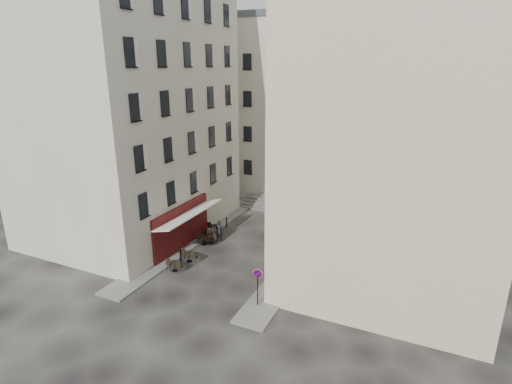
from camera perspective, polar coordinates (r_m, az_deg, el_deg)
The scene contains 18 objects.
ground at distance 29.27m, azimuth -4.26°, elevation -10.25°, with size 90.00×90.00×0.00m, color black.
sidewalk_left at distance 34.44m, azimuth -7.65°, elevation -5.79°, with size 2.00×22.00×0.12m, color slate.
sidewalk_right at distance 30.08m, azimuth 6.19°, elevation -9.36°, with size 2.00×18.00×0.12m, color slate.
building_left at distance 34.67m, azimuth -17.86°, elevation 11.27°, with size 12.20×16.20×20.60m.
building_right at distance 26.49m, azimuth 19.70°, elevation 7.15°, with size 12.20×14.20×18.60m.
building_back at distance 43.96m, azimuth 6.51°, elevation 11.86°, with size 18.20×10.20×18.60m.
cafe_storefront at distance 31.36m, azimuth -10.41°, elevation -4.75°, with size 1.74×7.30×3.50m.
stone_steps at distance 39.63m, azimuth 4.50°, elevation -1.96°, with size 9.00×3.15×0.80m.
bollard_near at distance 29.86m, azimuth -10.77°, elevation -8.80°, with size 0.12×0.12×0.98m.
bollard_mid at distance 32.47m, azimuth -7.21°, elevation -6.37°, with size 0.12×0.12×0.98m.
bollard_far at distance 35.24m, azimuth -4.23°, elevation -4.29°, with size 0.12×0.12×0.98m.
no_parking_sign at distance 23.71m, azimuth 0.22°, elevation -12.53°, with size 0.55×0.17×2.47m.
bistro_table_a at distance 28.64m, azimuth -11.54°, elevation -10.22°, with size 1.26×0.59×0.89m.
bistro_table_b at distance 29.69m, azimuth -9.48°, elevation -8.97°, with size 1.36×0.64×0.96m.
bistro_table_c at distance 32.15m, azimuth -7.48°, elevation -6.73°, with size 1.33×0.62×0.94m.
bistro_table_d at distance 32.47m, azimuth -6.47°, elevation -6.41°, with size 1.36×0.64×0.96m.
bistro_table_e at distance 34.26m, azimuth -5.92°, elevation -5.13°, with size 1.28×0.60×0.90m.
pedestrian at distance 32.66m, azimuth -5.30°, elevation -5.49°, with size 0.64×0.42×1.75m, color black.
Camera 1 is at (12.71, -22.54, 13.68)m, focal length 28.00 mm.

